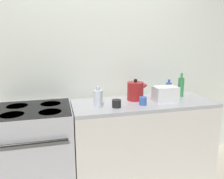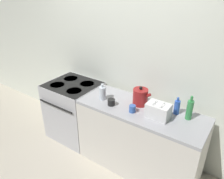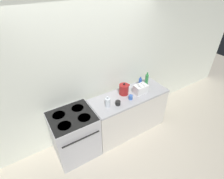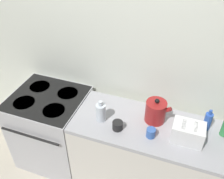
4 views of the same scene
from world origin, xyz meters
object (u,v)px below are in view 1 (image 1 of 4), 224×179
at_px(stove, 36,149).
at_px(bottle_clear, 98,98).
at_px(kettle, 135,91).
at_px(bottle_blue, 169,89).
at_px(bottle_green, 181,87).
at_px(cup_black, 116,104).
at_px(cup_blue, 143,101).
at_px(toaster, 165,94).

height_order(stove, bottle_clear, bottle_clear).
distance_m(kettle, bottle_blue, 0.44).
bearing_deg(bottle_green, bottle_clear, -169.95).
relative_size(kettle, cup_black, 2.68).
distance_m(bottle_clear, cup_blue, 0.46).
height_order(bottle_blue, cup_black, bottle_blue).
bearing_deg(bottle_green, toaster, -150.47).
bearing_deg(bottle_blue, kettle, -173.52).
bearing_deg(cup_black, kettle, 37.83).
xyz_separation_m(bottle_green, cup_black, (-0.85, -0.24, -0.08)).
bearing_deg(stove, cup_black, -11.06).
xyz_separation_m(toaster, bottle_green, (0.28, 0.16, 0.03)).
bearing_deg(toaster, cup_black, -172.27).
bearing_deg(cup_blue, kettle, 92.57).
relative_size(bottle_blue, cup_black, 2.28).
xyz_separation_m(kettle, cup_black, (-0.27, -0.21, -0.06)).
height_order(bottle_clear, cup_blue, bottle_clear).
distance_m(toaster, bottle_green, 0.33).
relative_size(stove, kettle, 3.70).
bearing_deg(bottle_clear, toaster, 1.58).
xyz_separation_m(bottle_blue, cup_blue, (-0.42, -0.25, -0.04)).
height_order(kettle, cup_black, kettle).
height_order(stove, toaster, toaster).
bearing_deg(kettle, cup_black, -142.17).
distance_m(stove, bottle_clear, 0.82).
xyz_separation_m(bottle_clear, cup_black, (0.17, -0.06, -0.05)).
bearing_deg(cup_blue, bottle_blue, 30.62).
xyz_separation_m(stove, bottle_blue, (1.50, 0.11, 0.52)).
distance_m(bottle_blue, cup_blue, 0.49).
xyz_separation_m(stove, cup_black, (0.80, -0.16, 0.47)).
height_order(stove, kettle, kettle).
bearing_deg(cup_black, stove, 168.94).
height_order(bottle_clear, bottle_blue, bottle_clear).
relative_size(bottle_clear, bottle_green, 0.76).
bearing_deg(cup_blue, toaster, 12.92).
height_order(kettle, bottle_clear, kettle).
height_order(toaster, cup_blue, toaster).
distance_m(kettle, cup_black, 0.35).
bearing_deg(bottle_green, stove, -177.15).
distance_m(cup_black, cup_blue, 0.28).
height_order(stove, cup_black, cup_black).
xyz_separation_m(stove, kettle, (1.07, 0.06, 0.53)).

